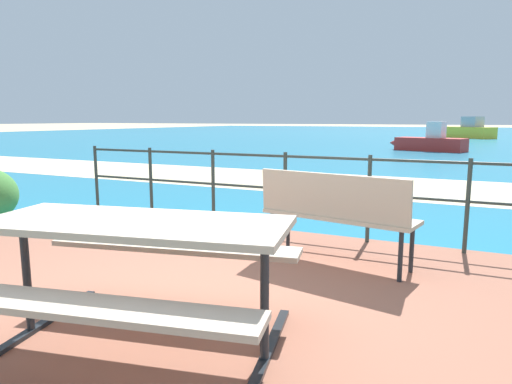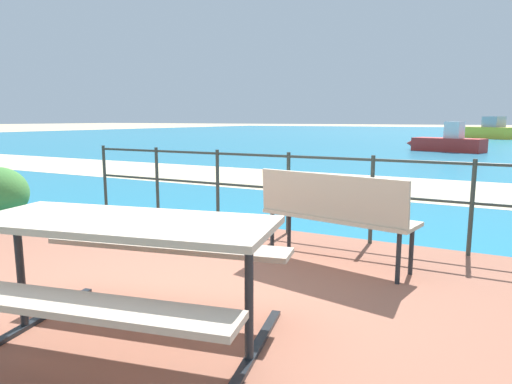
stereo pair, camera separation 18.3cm
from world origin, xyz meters
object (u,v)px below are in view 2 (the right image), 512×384
boat_near (447,143)px  boat_mid (489,131)px  picnic_table (124,249)px  park_bench (334,210)px

boat_near → boat_mid: bearing=-77.3°
picnic_table → boat_mid: bearing=75.9°
boat_near → park_bench: bearing=109.8°
picnic_table → park_bench: park_bench is taller
picnic_table → park_bench: 2.10m
boat_mid → boat_near: bearing=130.7°
picnic_table → park_bench: bearing=61.0°
park_bench → boat_near: 17.67m
park_bench → boat_near: size_ratio=0.43×
picnic_table → boat_near: (0.07, 19.66, -0.27)m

